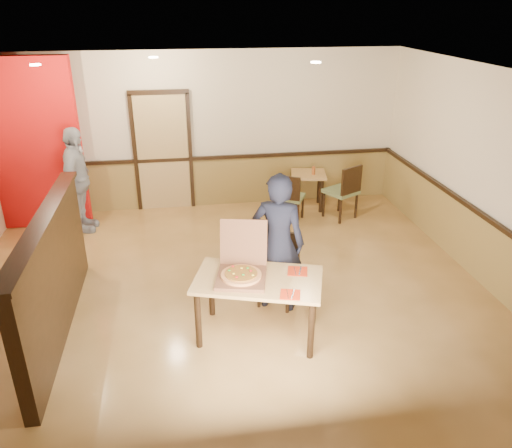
{
  "coord_description": "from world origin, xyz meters",
  "views": [
    {
      "loc": [
        -0.52,
        -5.36,
        3.56
      ],
      "look_at": [
        0.34,
        0.0,
        1.11
      ],
      "focal_mm": 35.0,
      "sensor_mm": 36.0,
      "label": 1
    }
  ],
  "objects_px": {
    "passerby": "(78,181)",
    "pizza_box": "(242,271)",
    "side_chair_left": "(290,196)",
    "condiment": "(314,170)",
    "diner": "(278,243)",
    "diner_chair": "(280,265)",
    "main_table": "(258,287)",
    "side_table": "(308,182)",
    "side_chair_right": "(344,190)"
  },
  "relations": [
    {
      "from": "passerby",
      "to": "pizza_box",
      "type": "xyz_separation_m",
      "value": [
        2.25,
        -3.25,
        -0.06
      ]
    },
    {
      "from": "side_chair_left",
      "to": "condiment",
      "type": "xyz_separation_m",
      "value": [
        0.55,
        0.52,
        0.26
      ]
    },
    {
      "from": "side_chair_left",
      "to": "diner",
      "type": "bearing_deg",
      "value": 101.14
    },
    {
      "from": "diner",
      "to": "diner_chair",
      "type": "bearing_deg",
      "value": -90.41
    },
    {
      "from": "main_table",
      "to": "side_table",
      "type": "bearing_deg",
      "value": 85.05
    },
    {
      "from": "diner_chair",
      "to": "passerby",
      "type": "bearing_deg",
      "value": 165.96
    },
    {
      "from": "side_table",
      "to": "condiment",
      "type": "xyz_separation_m",
      "value": [
        0.07,
        -0.08,
        0.24
      ]
    },
    {
      "from": "diner_chair",
      "to": "side_chair_right",
      "type": "xyz_separation_m",
      "value": [
        1.64,
        2.4,
        0.04
      ]
    },
    {
      "from": "main_table",
      "to": "side_chair_right",
      "type": "distance_m",
      "value": 3.7
    },
    {
      "from": "side_chair_left",
      "to": "passerby",
      "type": "xyz_separation_m",
      "value": [
        -3.48,
        0.22,
        0.4
      ]
    },
    {
      "from": "side_table",
      "to": "pizza_box",
      "type": "relative_size",
      "value": 0.99
    },
    {
      "from": "condiment",
      "to": "side_chair_left",
      "type": "bearing_deg",
      "value": -136.36
    },
    {
      "from": "pizza_box",
      "to": "side_chair_left",
      "type": "bearing_deg",
      "value": 80.78
    },
    {
      "from": "main_table",
      "to": "diner",
      "type": "distance_m",
      "value": 0.69
    },
    {
      "from": "side_chair_left",
      "to": "main_table",
      "type": "bearing_deg",
      "value": 98.2
    },
    {
      "from": "side_chair_left",
      "to": "condiment",
      "type": "relative_size",
      "value": 5.88
    },
    {
      "from": "side_chair_left",
      "to": "passerby",
      "type": "relative_size",
      "value": 0.5
    },
    {
      "from": "side_chair_right",
      "to": "condiment",
      "type": "bearing_deg",
      "value": -81.02
    },
    {
      "from": "side_chair_left",
      "to": "passerby",
      "type": "distance_m",
      "value": 3.51
    },
    {
      "from": "side_chair_right",
      "to": "condiment",
      "type": "relative_size",
      "value": 6.63
    },
    {
      "from": "diner_chair",
      "to": "side_table",
      "type": "bearing_deg",
      "value": 98.1
    },
    {
      "from": "main_table",
      "to": "side_chair_left",
      "type": "relative_size",
      "value": 1.8
    },
    {
      "from": "pizza_box",
      "to": "condiment",
      "type": "bearing_deg",
      "value": 76.29
    },
    {
      "from": "diner",
      "to": "passerby",
      "type": "bearing_deg",
      "value": -22.62
    },
    {
      "from": "pizza_box",
      "to": "passerby",
      "type": "bearing_deg",
      "value": 137.58
    },
    {
      "from": "passerby",
      "to": "condiment",
      "type": "relative_size",
      "value": 11.75
    },
    {
      "from": "diner",
      "to": "pizza_box",
      "type": "distance_m",
      "value": 0.71
    },
    {
      "from": "side_chair_left",
      "to": "side_chair_right",
      "type": "bearing_deg",
      "value": -153.27
    },
    {
      "from": "diner",
      "to": "passerby",
      "type": "height_order",
      "value": "diner"
    },
    {
      "from": "diner_chair",
      "to": "side_chair_right",
      "type": "relative_size",
      "value": 0.92
    },
    {
      "from": "side_table",
      "to": "pizza_box",
      "type": "bearing_deg",
      "value": -115.2
    },
    {
      "from": "main_table",
      "to": "passerby",
      "type": "relative_size",
      "value": 0.9
    },
    {
      "from": "side_chair_right",
      "to": "side_table",
      "type": "distance_m",
      "value": 0.78
    },
    {
      "from": "main_table",
      "to": "condiment",
      "type": "relative_size",
      "value": 10.55
    },
    {
      "from": "side_table",
      "to": "passerby",
      "type": "distance_m",
      "value": 4.0
    },
    {
      "from": "side_chair_left",
      "to": "diner",
      "type": "distance_m",
      "value": 2.68
    },
    {
      "from": "pizza_box",
      "to": "diner",
      "type": "bearing_deg",
      "value": 57.04
    },
    {
      "from": "side_table",
      "to": "pizza_box",
      "type": "xyz_separation_m",
      "value": [
        -1.71,
        -3.64,
        0.32
      ]
    },
    {
      "from": "side_table",
      "to": "side_chair_left",
      "type": "bearing_deg",
      "value": -128.27
    },
    {
      "from": "side_table",
      "to": "diner",
      "type": "bearing_deg",
      "value": -110.95
    },
    {
      "from": "side_table",
      "to": "condiment",
      "type": "distance_m",
      "value": 0.27
    },
    {
      "from": "side_chair_right",
      "to": "condiment",
      "type": "xyz_separation_m",
      "value": [
        -0.42,
        0.53,
        0.2
      ]
    },
    {
      "from": "main_table",
      "to": "pizza_box",
      "type": "bearing_deg",
      "value": 177.5
    },
    {
      "from": "side_chair_right",
      "to": "side_table",
      "type": "height_order",
      "value": "side_chair_right"
    },
    {
      "from": "diner_chair",
      "to": "pizza_box",
      "type": "height_order",
      "value": "pizza_box"
    },
    {
      "from": "diner",
      "to": "pizza_box",
      "type": "xyz_separation_m",
      "value": [
        -0.51,
        -0.49,
        -0.06
      ]
    },
    {
      "from": "main_table",
      "to": "pizza_box",
      "type": "relative_size",
      "value": 2.14
    },
    {
      "from": "passerby",
      "to": "pizza_box",
      "type": "relative_size",
      "value": 2.38
    },
    {
      "from": "diner_chair",
      "to": "side_chair_left",
      "type": "height_order",
      "value": "diner_chair"
    },
    {
      "from": "condiment",
      "to": "diner_chair",
      "type": "bearing_deg",
      "value": -112.59
    }
  ]
}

